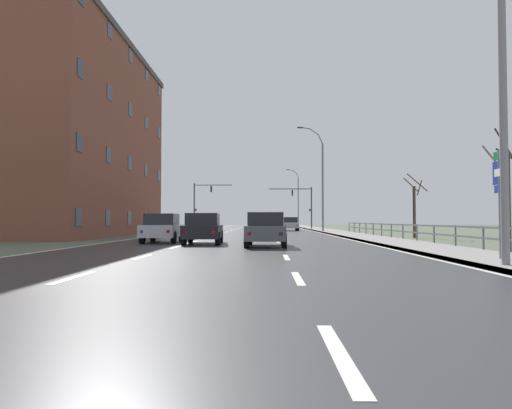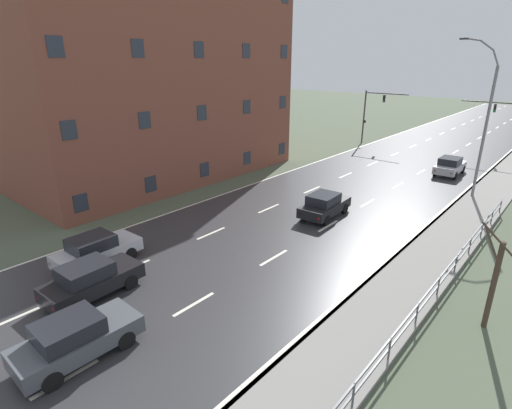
{
  "view_description": "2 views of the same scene",
  "coord_description": "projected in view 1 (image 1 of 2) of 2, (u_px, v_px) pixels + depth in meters",
  "views": [
    {
      "loc": [
        1.68,
        -2.21,
        1.22
      ],
      "look_at": [
        0.61,
        47.57,
        2.91
      ],
      "focal_mm": 32.58,
      "sensor_mm": 36.0,
      "label": 1
    },
    {
      "loc": [
        13.43,
        14.58,
        9.64
      ],
      "look_at": [
        0.0,
        30.32,
        2.01
      ],
      "focal_mm": 27.81,
      "sensor_mm": 36.0,
      "label": 2
    }
  ],
  "objects": [
    {
      "name": "traffic_signal_left",
      "position": [
        201.0,
        199.0,
        61.9
      ],
      "size": [
        5.12,
        0.36,
        6.17
      ],
      "color": "#38383A",
      "rests_on": "ground"
    },
    {
      "name": "bare_tree_mid",
      "position": [
        414.0,
        208.0,
        31.82
      ],
      "size": [
        1.44,
        1.23,
        4.39
      ],
      "color": "#423328",
      "rests_on": "ground"
    },
    {
      "name": "highway_sign",
      "position": [
        500.0,
        190.0,
        13.32
      ],
      "size": [
        0.09,
        0.68,
        3.24
      ],
      "color": "slate",
      "rests_on": "ground"
    },
    {
      "name": "street_lamp_foreground",
      "position": [
        496.0,
        60.0,
        11.62
      ],
      "size": [
        2.49,
        0.24,
        10.69
      ],
      "color": "slate",
      "rests_on": "ground"
    },
    {
      "name": "traffic_signal_right",
      "position": [
        303.0,
        201.0,
        63.4
      ],
      "size": [
        5.89,
        0.36,
        5.76
      ],
      "color": "#38383A",
      "rests_on": "ground"
    },
    {
      "name": "ground_plane",
      "position": [
        250.0,
        232.0,
        50.17
      ],
      "size": [
        160.0,
        160.0,
        0.12
      ],
      "color": "#4C5642"
    },
    {
      "name": "street_lamp_midground",
      "position": [
        321.0,
        180.0,
        48.34
      ],
      "size": [
        2.74,
        0.24,
        11.02
      ],
      "color": "slate",
      "rests_on": "ground"
    },
    {
      "name": "street_lamp_distant",
      "position": [
        298.0,
        198.0,
        85.05
      ],
      "size": [
        2.29,
        0.24,
        10.62
      ],
      "color": "slate",
      "rests_on": "ground"
    },
    {
      "name": "guardrail",
      "position": [
        403.0,
        229.0,
        27.65
      ],
      "size": [
        0.07,
        35.9,
        1.0
      ],
      "color": "#515459",
      "rests_on": "ground"
    },
    {
      "name": "road_asphalt_strip",
      "position": [
        253.0,
        229.0,
        62.15
      ],
      "size": [
        14.0,
        120.0,
        0.03
      ],
      "color": "#303033",
      "rests_on": "ground"
    },
    {
      "name": "sidewalk_right",
      "position": [
        316.0,
        229.0,
        61.98
      ],
      "size": [
        3.0,
        120.0,
        0.12
      ],
      "color": "gray",
      "rests_on": "ground"
    },
    {
      "name": "car_near_left",
      "position": [
        203.0,
        228.0,
        23.48
      ],
      "size": [
        1.95,
        4.16,
        1.57
      ],
      "rotation": [
        0.0,
        0.0,
        0.04
      ],
      "color": "black",
      "rests_on": "ground"
    },
    {
      "name": "bare_tree_near",
      "position": [
        507.0,
        197.0,
        18.21
      ],
      "size": [
        1.02,
        1.33,
        4.87
      ],
      "color": "#423328",
      "rests_on": "ground"
    },
    {
      "name": "car_mid_centre",
      "position": [
        266.0,
        229.0,
        21.16
      ],
      "size": [
        1.9,
        4.14,
        1.57
      ],
      "rotation": [
        0.0,
        0.0,
        -0.02
      ],
      "color": "#474C51",
      "rests_on": "ground"
    },
    {
      "name": "brick_building",
      "position": [
        49.0,
        138.0,
        37.82
      ],
      "size": [
        13.46,
        23.17,
        15.77
      ],
      "color": "brown",
      "rests_on": "ground"
    },
    {
      "name": "car_far_left",
      "position": [
        290.0,
        224.0,
        53.46
      ],
      "size": [
        1.88,
        4.12,
        1.57
      ],
      "rotation": [
        0.0,
        0.0,
        0.01
      ],
      "color": "#B7B7BC",
      "rests_on": "ground"
    },
    {
      "name": "car_far_right",
      "position": [
        261.0,
        225.0,
        37.8
      ],
      "size": [
        2.01,
        4.19,
        1.57
      ],
      "rotation": [
        0.0,
        0.0,
        0.05
      ],
      "color": "black",
      "rests_on": "ground"
    },
    {
      "name": "car_distant",
      "position": [
        163.0,
        228.0,
        25.08
      ],
      "size": [
        1.92,
        4.15,
        1.57
      ],
      "rotation": [
        0.0,
        0.0,
        0.03
      ],
      "color": "#B7B7BC",
      "rests_on": "ground"
    }
  ]
}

